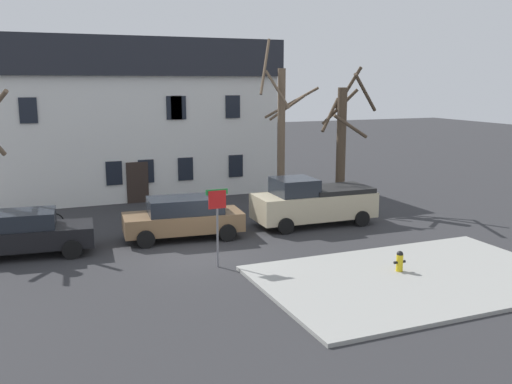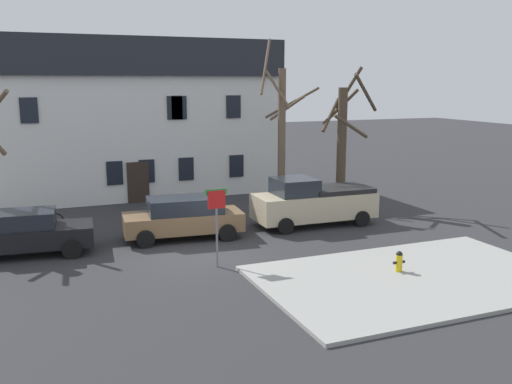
# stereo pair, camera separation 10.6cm
# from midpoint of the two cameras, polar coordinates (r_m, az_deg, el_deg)

# --- Properties ---
(ground_plane) EXTENTS (120.00, 120.00, 0.00)m
(ground_plane) POSITION_cam_midpoint_polar(r_m,az_deg,el_deg) (20.57, -5.94, -6.33)
(ground_plane) COLOR #2D2D30
(sidewalk_slab) EXTENTS (9.70, 6.12, 0.12)m
(sidewalk_slab) POSITION_cam_midpoint_polar(r_m,az_deg,el_deg) (18.66, 15.52, -8.34)
(sidewalk_slab) COLOR #999993
(sidewalk_slab) RESTS_ON ground_plane
(building_main) EXTENTS (15.81, 7.06, 8.32)m
(building_main) POSITION_cam_midpoint_polar(r_m,az_deg,el_deg) (32.50, -12.92, 7.47)
(building_main) COLOR white
(building_main) RESTS_ON ground_plane
(tree_bare_mid) EXTENTS (3.27, 2.95, 8.17)m
(tree_bare_mid) POSITION_cam_midpoint_polar(r_m,az_deg,el_deg) (27.61, 2.42, 6.09)
(tree_bare_mid) COLOR brown
(tree_bare_mid) RESTS_ON ground_plane
(tree_bare_far) EXTENTS (2.69, 2.91, 6.84)m
(tree_bare_far) POSITION_cam_midpoint_polar(r_m,az_deg,el_deg) (27.95, 8.58, 5.22)
(tree_bare_far) COLOR #4C3D2D
(tree_bare_far) RESTS_ON ground_plane
(car_black_sedan) EXTENTS (4.90, 2.35, 1.62)m
(car_black_sedan) POSITION_cam_midpoint_polar(r_m,az_deg,el_deg) (21.83, -22.46, -3.89)
(car_black_sedan) COLOR black
(car_black_sedan) RESTS_ON ground_plane
(car_brown_wagon) EXTENTS (4.78, 2.37, 1.65)m
(car_brown_wagon) POSITION_cam_midpoint_polar(r_m,az_deg,el_deg) (22.56, -7.42, -2.52)
(car_brown_wagon) COLOR brown
(car_brown_wagon) RESTS_ON ground_plane
(pickup_truck_beige) EXTENTS (5.31, 2.38, 2.10)m
(pickup_truck_beige) POSITION_cam_midpoint_polar(r_m,az_deg,el_deg) (24.60, 5.63, -0.98)
(pickup_truck_beige) COLOR #C6B793
(pickup_truck_beige) RESTS_ON ground_plane
(fire_hydrant) EXTENTS (0.42, 0.22, 0.68)m
(fire_hydrant) POSITION_cam_midpoint_polar(r_m,az_deg,el_deg) (18.88, 14.10, -6.73)
(fire_hydrant) COLOR gold
(fire_hydrant) RESTS_ON sidewalk_slab
(street_sign_pole) EXTENTS (0.76, 0.07, 2.66)m
(street_sign_pole) POSITION_cam_midpoint_polar(r_m,az_deg,el_deg) (18.73, -4.08, -2.11)
(street_sign_pole) COLOR slate
(street_sign_pole) RESTS_ON ground_plane
(bicycle_leaning) EXTENTS (1.75, 0.13, 1.03)m
(bicycle_leaning) POSITION_cam_midpoint_polar(r_m,az_deg,el_deg) (25.22, -20.87, -2.87)
(bicycle_leaning) COLOR black
(bicycle_leaning) RESTS_ON ground_plane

